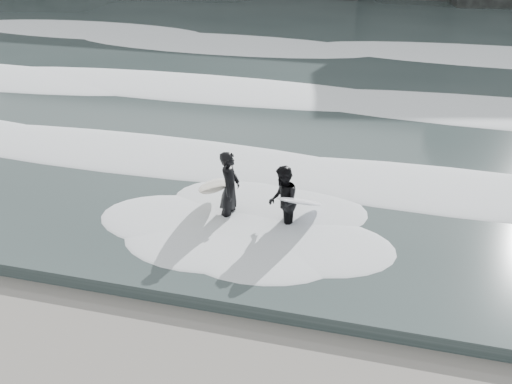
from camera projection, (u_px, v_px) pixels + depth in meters
sea at (385, 37)px, 34.59m from camera, size 90.00×52.00×0.30m
foam_near at (313, 176)px, 17.07m from camera, size 60.00×3.20×0.20m
foam_mid at (351, 100)px, 23.16m from camera, size 60.00×4.00×0.24m
foam_far at (377, 47)px, 30.98m from camera, size 60.00×4.80×0.30m
surfer_left at (227, 189)px, 15.00m from camera, size 1.09×2.25×1.90m
surfer_right at (285, 202)px, 14.58m from camera, size 1.37×2.12×1.71m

